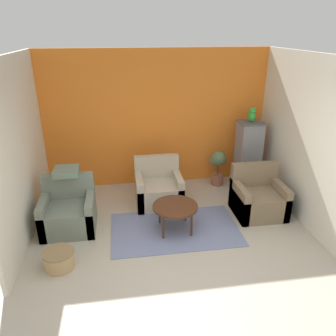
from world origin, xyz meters
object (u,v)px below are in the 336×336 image
at_px(coffee_table, 175,208).
at_px(armchair_left, 69,213).
at_px(potted_plant, 218,164).
at_px(wicker_basket, 59,259).
at_px(parrot, 252,115).
at_px(birdcage, 248,155).
at_px(armchair_middle, 158,189).
at_px(armchair_right, 258,199).

xyz_separation_m(coffee_table, armchair_left, (-1.73, 0.32, -0.13)).
bearing_deg(potted_plant, wicker_basket, -142.78).
xyz_separation_m(armchair_left, parrot, (3.48, 1.10, 1.24)).
bearing_deg(birdcage, armchair_left, -162.55).
xyz_separation_m(armchair_left, birdcage, (3.48, 1.09, 0.40)).
distance_m(armchair_left, armchair_middle, 1.69).
height_order(armchair_left, parrot, parrot).
relative_size(armchair_right, wicker_basket, 2.02).
bearing_deg(armchair_right, coffee_table, -168.83).
bearing_deg(armchair_middle, wicker_basket, -134.63).
bearing_deg(wicker_basket, coffee_table, 21.00).
bearing_deg(birdcage, wicker_basket, -149.28).
distance_m(armchair_middle, potted_plant, 1.48).
bearing_deg(armchair_middle, potted_plant, 24.50).
xyz_separation_m(armchair_middle, birdcage, (1.91, 0.47, 0.40)).
bearing_deg(coffee_table, armchair_middle, 99.43).
bearing_deg(wicker_basket, armchair_middle, 45.37).
xyz_separation_m(armchair_right, wicker_basket, (-3.31, -0.98, -0.15)).
height_order(coffee_table, armchair_middle, armchair_middle).
relative_size(coffee_table, birdcage, 0.53).
relative_size(armchair_left, armchair_middle, 1.00).
height_order(coffee_table, parrot, parrot).
xyz_separation_m(coffee_table, birdcage, (1.75, 1.41, 0.27)).
height_order(armchair_middle, parrot, parrot).
xyz_separation_m(armchair_right, armchair_middle, (-1.72, 0.64, 0.00)).
distance_m(armchair_middle, parrot, 2.33).
relative_size(coffee_table, potted_plant, 0.97).
height_order(armchair_middle, wicker_basket, armchair_middle).
relative_size(armchair_middle, potted_plant, 1.14).
height_order(armchair_left, potted_plant, armchair_left).
relative_size(parrot, potted_plant, 0.40).
relative_size(armchair_middle, birdcage, 0.62).
height_order(coffee_table, wicker_basket, coffee_table).
bearing_deg(potted_plant, armchair_middle, -155.50).
bearing_deg(coffee_table, birdcage, 38.82).
height_order(armchair_right, parrot, parrot).
relative_size(armchair_left, armchair_right, 1.00).
bearing_deg(birdcage, parrot, 90.00).
height_order(birdcage, potted_plant, birdcage).
bearing_deg(armchair_middle, birdcage, 13.70).
xyz_separation_m(coffee_table, parrot, (1.75, 1.41, 1.11)).
distance_m(coffee_table, parrot, 2.51).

